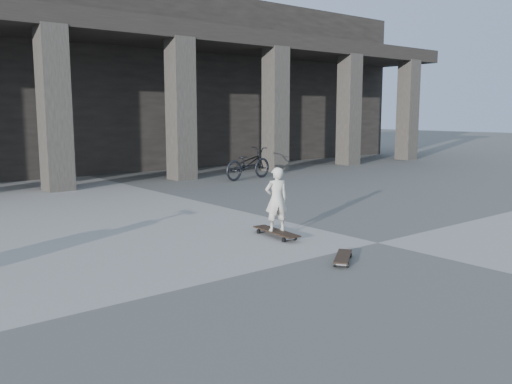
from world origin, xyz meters
TOP-DOWN VIEW (x-y plane):
  - ground at (0.00, 0.00)m, footprint 90.00×90.00m
  - colonnade at (-0.00, 13.77)m, footprint 28.00×8.82m
  - longboard at (-0.92, 1.24)m, footprint 0.33×1.00m
  - skateboard_spare at (-1.18, -0.38)m, footprint 0.67×0.57m
  - child at (-0.92, 1.24)m, footprint 0.42×0.35m
  - bicycle at (3.27, 7.30)m, footprint 1.81×0.84m

SIDE VIEW (x-z plane):
  - ground at x=0.00m, z-range 0.00..0.00m
  - skateboard_spare at x=-1.18m, z-range 0.02..0.11m
  - longboard at x=-0.92m, z-range 0.03..0.13m
  - bicycle at x=3.27m, z-range 0.00..0.92m
  - child at x=-0.92m, z-range 0.10..1.09m
  - colonnade at x=0.00m, z-range 0.03..6.03m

